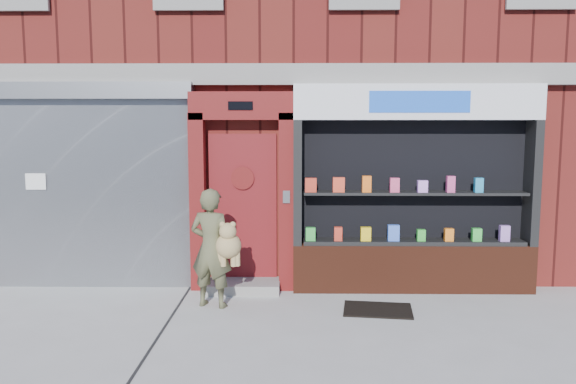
{
  "coord_description": "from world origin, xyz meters",
  "views": [
    {
      "loc": [
        0.04,
        -6.29,
        2.44
      ],
      "look_at": [
        -0.07,
        1.0,
        1.56
      ],
      "focal_mm": 35.0,
      "sensor_mm": 36.0,
      "label": 1
    }
  ],
  "objects": [
    {
      "name": "building",
      "position": [
        -0.0,
        5.99,
        4.0
      ],
      "size": [
        12.0,
        8.16,
        8.0
      ],
      "color": "#581614",
      "rests_on": "ground"
    },
    {
      "name": "shutter_bay",
      "position": [
        -3.0,
        1.93,
        1.72
      ],
      "size": [
        3.1,
        0.3,
        3.04
      ],
      "color": "gray",
      "rests_on": "ground"
    },
    {
      "name": "ground",
      "position": [
        0.0,
        0.0,
        0.0
      ],
      "size": [
        80.0,
        80.0,
        0.0
      ],
      "primitive_type": "plane",
      "color": "#9E9E99",
      "rests_on": "ground"
    },
    {
      "name": "pharmacy_bay",
      "position": [
        1.75,
        1.81,
        1.37
      ],
      "size": [
        3.5,
        0.41,
        3.0
      ],
      "color": "#502113",
      "rests_on": "ground"
    },
    {
      "name": "red_door_bay",
      "position": [
        -0.75,
        1.86,
        1.46
      ],
      "size": [
        1.52,
        0.58,
        2.9
      ],
      "color": "#5E1010",
      "rests_on": "ground"
    },
    {
      "name": "woman",
      "position": [
        -1.06,
        1.01,
        0.81
      ],
      "size": [
        0.74,
        0.53,
        1.6
      ],
      "color": "brown",
      "rests_on": "ground"
    },
    {
      "name": "doormat",
      "position": [
        1.12,
        0.87,
        0.01
      ],
      "size": [
        0.96,
        0.73,
        0.02
      ],
      "primitive_type": "cube",
      "rotation": [
        0.0,
        0.0,
        -0.12
      ],
      "color": "black",
      "rests_on": "ground"
    }
  ]
}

